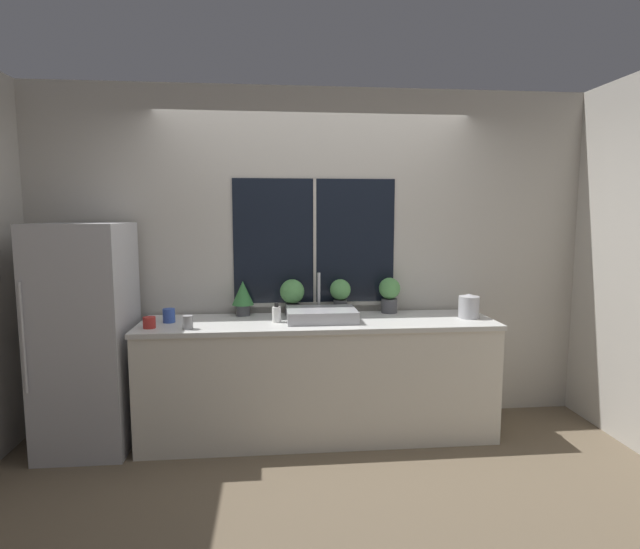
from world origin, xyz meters
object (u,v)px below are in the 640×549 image
(mug_grey, at_px, (188,322))
(soap_bottle, at_px, (276,314))
(mug_red, at_px, (149,323))
(potted_plant_far_right, at_px, (389,293))
(sink, at_px, (321,315))
(potted_plant_far_left, at_px, (243,296))
(potted_plant_center_right, at_px, (340,293))
(potted_plant_center_left, at_px, (292,294))
(refrigerator, at_px, (87,337))
(mug_blue, at_px, (169,316))
(kettle, at_px, (469,306))

(mug_grey, bearing_deg, soap_bottle, 15.58)
(mug_red, bearing_deg, potted_plant_far_right, 11.97)
(mug_grey, bearing_deg, sink, 11.29)
(potted_plant_far_left, height_order, potted_plant_center_right, potted_plant_center_right)
(potted_plant_center_left, height_order, soap_bottle, potted_plant_center_left)
(potted_plant_center_left, relative_size, mug_grey, 2.94)
(refrigerator, xyz_separation_m, mug_red, (0.47, -0.11, 0.12))
(sink, bearing_deg, mug_blue, 177.59)
(potted_plant_center_left, bearing_deg, potted_plant_center_right, -0.00)
(potted_plant_far_right, bearing_deg, potted_plant_center_left, 180.00)
(potted_plant_center_right, bearing_deg, mug_grey, -158.55)
(potted_plant_center_left, distance_m, mug_grey, 0.88)
(soap_bottle, height_order, mug_red, soap_bottle)
(potted_plant_far_left, bearing_deg, potted_plant_far_right, 0.00)
(sink, bearing_deg, potted_plant_far_right, 23.67)
(refrigerator, height_order, potted_plant_far_left, refrigerator)
(potted_plant_far_left, xyz_separation_m, potted_plant_far_right, (1.18, 0.00, 0.00))
(refrigerator, bearing_deg, potted_plant_center_left, 10.39)
(refrigerator, distance_m, potted_plant_far_right, 2.32)
(potted_plant_far_right, xyz_separation_m, soap_bottle, (-0.92, -0.27, -0.10))
(potted_plant_far_right, relative_size, mug_grey, 2.98)
(refrigerator, bearing_deg, mug_red, -13.21)
(potted_plant_far_right, bearing_deg, refrigerator, -173.16)
(mug_red, relative_size, mug_grey, 0.90)
(potted_plant_center_left, distance_m, potted_plant_far_right, 0.79)
(potted_plant_center_right, distance_m, mug_blue, 1.33)
(mug_red, distance_m, kettle, 2.38)
(soap_bottle, distance_m, mug_grey, 0.64)
(sink, bearing_deg, potted_plant_center_right, 55.12)
(potted_plant_far_left, xyz_separation_m, potted_plant_center_right, (0.78, 0.00, 0.01))
(potted_plant_center_right, xyz_separation_m, soap_bottle, (-0.52, -0.27, -0.10))
(soap_bottle, bearing_deg, mug_blue, 175.23)
(mug_grey, xyz_separation_m, mug_blue, (-0.18, 0.24, 0.00))
(refrigerator, xyz_separation_m, potted_plant_center_left, (1.50, 0.27, 0.25))
(kettle, bearing_deg, potted_plant_center_left, 168.99)
(sink, bearing_deg, refrigerator, -179.35)
(sink, relative_size, mug_blue, 5.07)
(potted_plant_center_right, bearing_deg, sink, -124.88)
(potted_plant_far_left, relative_size, mug_red, 3.18)
(potted_plant_far_left, bearing_deg, soap_bottle, -46.30)
(potted_plant_far_left, xyz_separation_m, mug_blue, (-0.53, -0.21, -0.11))
(potted_plant_center_left, relative_size, mug_red, 3.27)
(potted_plant_center_left, relative_size, potted_plant_far_right, 0.99)
(potted_plant_center_right, height_order, kettle, potted_plant_center_right)
(soap_bottle, relative_size, mug_red, 1.68)
(potted_plant_far_left, distance_m, potted_plant_center_right, 0.78)
(refrigerator, xyz_separation_m, potted_plant_center_right, (1.88, 0.27, 0.25))
(potted_plant_center_right, height_order, mug_red, potted_plant_center_right)
(potted_plant_far_left, bearing_deg, sink, -23.03)
(refrigerator, relative_size, potted_plant_center_right, 5.84)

